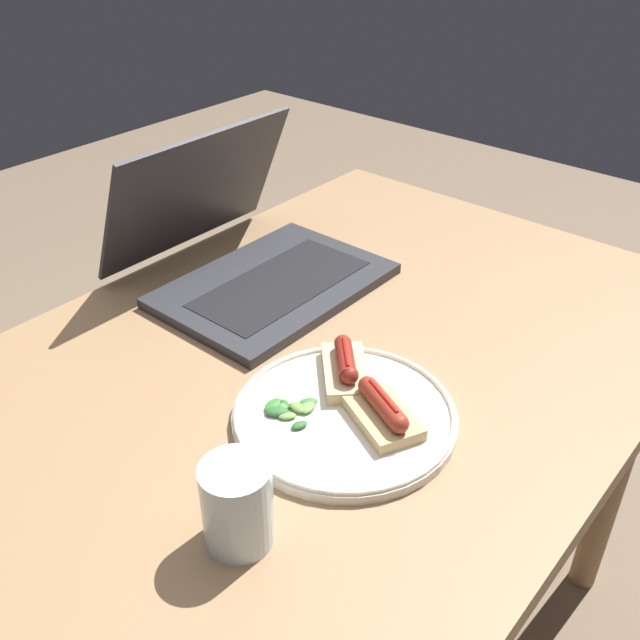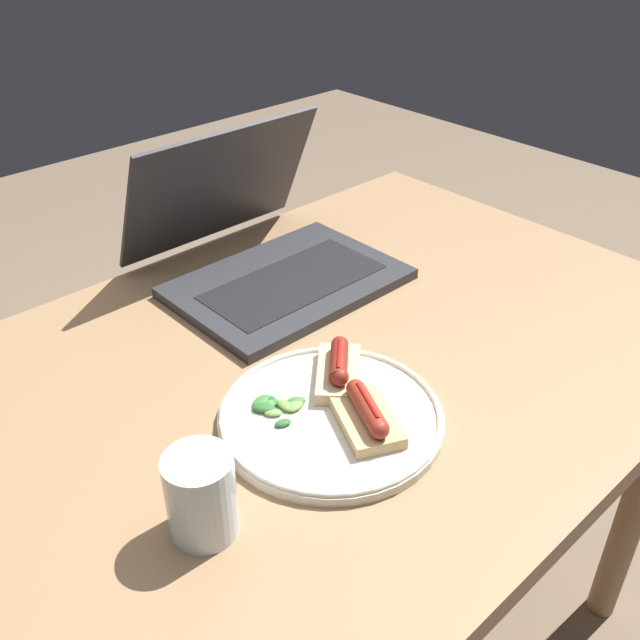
# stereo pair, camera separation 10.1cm
# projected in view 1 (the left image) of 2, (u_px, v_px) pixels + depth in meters

# --- Properties ---
(desk) EXTENTS (1.35, 0.83, 0.76)m
(desk) POSITION_uv_depth(u_px,v_px,m) (299.00, 422.00, 1.05)
(desk) COLOR #93704C
(desk) RESTS_ON ground_plane
(laptop) EXTENTS (0.37, 0.36, 0.24)m
(laptop) POSITION_uv_depth(u_px,v_px,m) (251.00, 257.00, 1.20)
(laptop) COLOR #2D2D33
(laptop) RESTS_ON desk
(plate) EXTENTS (0.29, 0.29, 0.02)m
(plate) POSITION_uv_depth(u_px,v_px,m) (344.00, 415.00, 0.92)
(plate) COLOR silver
(plate) RESTS_ON desk
(sausage_toast_left) EXTENTS (0.11, 0.13, 0.04)m
(sausage_toast_left) POSITION_uv_depth(u_px,v_px,m) (382.00, 411.00, 0.89)
(sausage_toast_left) COLOR tan
(sausage_toast_left) RESTS_ON plate
(sausage_toast_middle) EXTENTS (0.13, 0.12, 0.05)m
(sausage_toast_middle) POSITION_uv_depth(u_px,v_px,m) (345.00, 367.00, 0.97)
(sausage_toast_middle) COLOR #D6B784
(sausage_toast_middle) RESTS_ON plate
(salad_pile) EXTENTS (0.07, 0.07, 0.01)m
(salad_pile) POSITION_uv_depth(u_px,v_px,m) (291.00, 409.00, 0.91)
(salad_pile) COLOR #709E4C
(salad_pile) RESTS_ON plate
(drinking_glass) EXTENTS (0.08, 0.08, 0.10)m
(drinking_glass) POSITION_uv_depth(u_px,v_px,m) (237.00, 505.00, 0.74)
(drinking_glass) COLOR silver
(drinking_glass) RESTS_ON desk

